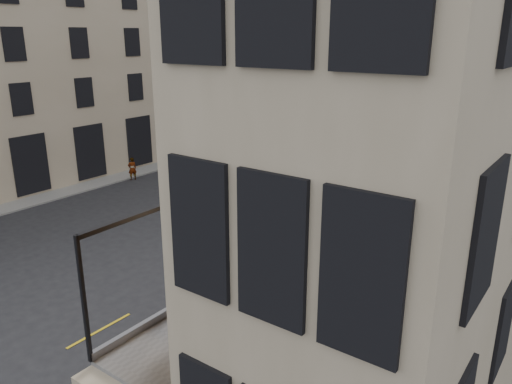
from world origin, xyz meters
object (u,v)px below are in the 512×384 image
Objects in this scene: bus_near at (308,255)px; car_a at (229,183)px; car_b at (369,180)px; cafe_chair_b at (313,294)px; cafe_chair_d at (357,259)px; cafe_chair_c at (295,291)px; pedestrian_d at (440,155)px; cafe_table_mid at (236,270)px; cafe_chair_a at (218,349)px; pedestrian_a at (287,132)px; traffic_light_far at (254,130)px; car_c at (219,156)px; cafe_table_far at (327,230)px; pedestrian_c at (464,146)px; pedestrian_b at (310,150)px; bicycle at (224,227)px; pedestrian_e at (132,169)px; street_lamp_b at (368,131)px; cyclist at (297,189)px; street_lamp_a at (163,146)px; bus_far at (361,125)px; traffic_light_near at (286,200)px.

car_a is at bearing 140.89° from bus_near.
cafe_chair_b is (8.92, -24.09, 4.14)m from car_b.
cafe_chair_c is at bearing -99.19° from cafe_chair_d.
pedestrian_d is (10.19, 17.35, 0.28)m from car_a.
bus_near is 8.15m from cafe_table_mid.
cafe_chair_a is 1.04× the size of cafe_chair_c.
car_a is at bearing -53.96° from pedestrian_a.
car_a is at bearing -62.38° from traffic_light_far.
car_b is 0.99× the size of car_c.
bus_near is at bearing 127.84° from cafe_table_far.
pedestrian_b is at bearing 31.76° from pedestrian_c.
pedestrian_b is at bearing 121.13° from cafe_table_far.
cafe_chair_a is at bearing -36.82° from car_a.
pedestrian_e reaches higher than bicycle.
street_lamp_b is 3.21× the size of cyclist.
car_c is at bearing 134.60° from cafe_chair_b.
street_lamp_a is 2.69× the size of pedestrian_b.
bus_far is 38.11m from cafe_chair_c.
traffic_light_near is 12.06m from car_b.
traffic_light_far reaches higher than cyclist.
traffic_light_near is 2.29× the size of bicycle.
car_c is 6.27× the size of cafe_table_far.
bus_far is 6.15× the size of pedestrian_b.
traffic_light_far is at bearing 22.21° from pedestrian_c.
pedestrian_e is (-1.31, -20.79, 0.11)m from pedestrian_a.
pedestrian_c is 40.81m from cafe_chair_b.
pedestrian_d is 35.76m from cafe_table_mid.
car_b is at bearing -64.87° from street_lamp_b.
street_lamp_b is 36.55m from cafe_table_mid.
pedestrian_e is 28.49m from cafe_chair_d.
cafe_chair_d is at bearing -86.00° from car_b.
bicycle is at bearing -38.82° from car_a.
pedestrian_e is at bearing 148.92° from cafe_chair_b.
bus_near is at bearing -24.66° from car_a.
cafe_chair_c is at bearing 156.30° from car_c.
bus_near is at bearing 92.79° from pedestrian_e.
pedestrian_a is 2.26× the size of cafe_table_far.
bus_near is 33.30m from pedestrian_c.
street_lamp_b reaches higher than pedestrian_a.
car_b is 2.46× the size of pedestrian_d.
traffic_light_near is 6.89m from bus_near.
pedestrian_e is at bearing 153.95° from cafe_table_far.
bus_near is (4.50, -5.21, -0.14)m from traffic_light_near.
car_c is at bearing 149.72° from car_a.
car_b is at bearing 142.56° from pedestrian_e.
pedestrian_b is 2.53× the size of cafe_chair_d.
street_lamp_a is 1.18× the size of car_b.
traffic_light_far is 4.68× the size of cafe_chair_a.
bus_far is 34.25m from cafe_table_far.
car_c is (-0.53, -4.65, -1.76)m from traffic_light_far.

